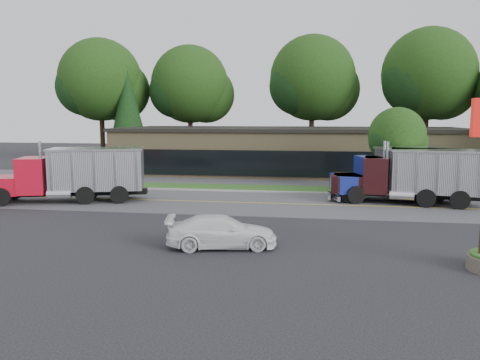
% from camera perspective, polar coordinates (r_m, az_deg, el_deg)
% --- Properties ---
extents(ground, '(140.00, 140.00, 0.00)m').
position_cam_1_polar(ground, '(20.54, -3.01, -7.33)').
color(ground, '#36363C').
rests_on(ground, ground).
extents(road, '(60.00, 8.00, 0.02)m').
position_cam_1_polar(road, '(29.20, 0.58, -2.80)').
color(road, slate).
rests_on(road, ground).
extents(center_line, '(60.00, 0.12, 0.01)m').
position_cam_1_polar(center_line, '(29.20, 0.58, -2.80)').
color(center_line, gold).
rests_on(center_line, ground).
extents(curb, '(60.00, 0.30, 0.12)m').
position_cam_1_polar(curb, '(33.30, 1.61, -1.50)').
color(curb, '#9E9E99').
rests_on(curb, ground).
extents(grass_verge, '(60.00, 3.40, 0.03)m').
position_cam_1_polar(grass_verge, '(35.07, 1.97, -1.03)').
color(grass_verge, '#28551D').
rests_on(grass_verge, ground).
extents(far_parking, '(60.00, 7.00, 0.02)m').
position_cam_1_polar(far_parking, '(39.99, 2.82, 0.05)').
color(far_parking, slate).
rests_on(far_parking, ground).
extents(strip_mall, '(32.00, 12.00, 4.00)m').
position_cam_1_polar(strip_mall, '(45.59, 6.12, 3.48)').
color(strip_mall, '#9B875F').
rests_on(strip_mall, ground).
extents(tree_far_a, '(9.96, 9.38, 14.21)m').
position_cam_1_polar(tree_far_a, '(56.94, -16.45, 11.17)').
color(tree_far_a, '#382619').
rests_on(tree_far_a, ground).
extents(tree_far_b, '(9.47, 8.91, 13.51)m').
position_cam_1_polar(tree_far_b, '(55.41, -5.95, 11.08)').
color(tree_far_b, '#382619').
rests_on(tree_far_b, ground).
extents(tree_far_c, '(10.03, 9.44, 14.31)m').
position_cam_1_polar(tree_far_c, '(53.68, 8.99, 11.69)').
color(tree_far_c, '#382619').
rests_on(tree_far_c, ground).
extents(tree_far_d, '(10.24, 9.63, 14.60)m').
position_cam_1_polar(tree_far_d, '(54.07, 22.08, 11.39)').
color(tree_far_d, '#382619').
rests_on(tree_far_d, ground).
extents(evergreen_left, '(4.75, 4.75, 10.80)m').
position_cam_1_polar(evergreen_left, '(53.34, -13.51, 8.16)').
color(evergreen_left, '#382619').
rests_on(evergreen_left, ground).
extents(tree_verge, '(4.22, 3.97, 6.02)m').
position_cam_1_polar(tree_verge, '(35.02, 18.65, 4.85)').
color(tree_verge, '#382619').
rests_on(tree_verge, ground).
extents(dump_truck_red, '(9.97, 5.14, 3.36)m').
position_cam_1_polar(dump_truck_red, '(31.18, -19.38, 0.80)').
color(dump_truck_red, black).
rests_on(dump_truck_red, ground).
extents(dump_truck_blue, '(7.74, 4.26, 3.36)m').
position_cam_1_polar(dump_truck_blue, '(31.65, 18.68, 0.91)').
color(dump_truck_blue, black).
rests_on(dump_truck_blue, ground).
extents(dump_truck_maroon, '(8.99, 3.93, 3.36)m').
position_cam_1_polar(dump_truck_maroon, '(30.59, 20.49, 0.62)').
color(dump_truck_maroon, black).
rests_on(dump_truck_maroon, ground).
extents(rally_car, '(4.78, 2.68, 1.31)m').
position_cam_1_polar(rally_car, '(19.32, -2.25, -6.29)').
color(rally_car, white).
rests_on(rally_car, ground).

